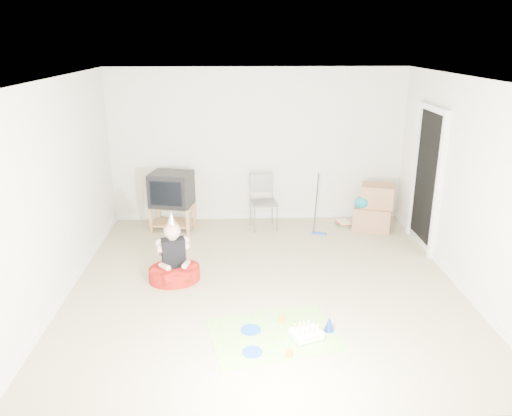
{
  "coord_description": "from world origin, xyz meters",
  "views": [
    {
      "loc": [
        -0.33,
        -5.85,
        3.04
      ],
      "look_at": [
        -0.1,
        0.4,
        0.9
      ],
      "focal_mm": 35.0,
      "sensor_mm": 36.0,
      "label": 1
    }
  ],
  "objects_px": {
    "crt_tv": "(171,189)",
    "folding_chair": "(264,203)",
    "birthday_cake": "(306,335)",
    "cardboard_boxes": "(374,208)",
    "seated_woman": "(174,266)",
    "tv_stand": "(173,215)"
  },
  "relations": [
    {
      "from": "tv_stand",
      "to": "folding_chair",
      "type": "bearing_deg",
      "value": 0.2
    },
    {
      "from": "folding_chair",
      "to": "birthday_cake",
      "type": "relative_size",
      "value": 2.44
    },
    {
      "from": "folding_chair",
      "to": "seated_woman",
      "type": "xyz_separation_m",
      "value": [
        -1.27,
        -1.86,
        -0.24
      ]
    },
    {
      "from": "crt_tv",
      "to": "folding_chair",
      "type": "relative_size",
      "value": 0.69
    },
    {
      "from": "folding_chair",
      "to": "seated_woman",
      "type": "relative_size",
      "value": 0.96
    },
    {
      "from": "cardboard_boxes",
      "to": "seated_woman",
      "type": "xyz_separation_m",
      "value": [
        -3.09,
        -1.76,
        -0.16
      ]
    },
    {
      "from": "folding_chair",
      "to": "seated_woman",
      "type": "height_order",
      "value": "seated_woman"
    },
    {
      "from": "seated_woman",
      "to": "crt_tv",
      "type": "bearing_deg",
      "value": 97.29
    },
    {
      "from": "tv_stand",
      "to": "crt_tv",
      "type": "distance_m",
      "value": 0.45
    },
    {
      "from": "cardboard_boxes",
      "to": "birthday_cake",
      "type": "bearing_deg",
      "value": -115.86
    },
    {
      "from": "crt_tv",
      "to": "cardboard_boxes",
      "type": "relative_size",
      "value": 0.84
    },
    {
      "from": "folding_chair",
      "to": "tv_stand",
      "type": "bearing_deg",
      "value": -179.8
    },
    {
      "from": "tv_stand",
      "to": "folding_chair",
      "type": "relative_size",
      "value": 0.82
    },
    {
      "from": "crt_tv",
      "to": "seated_woman",
      "type": "distance_m",
      "value": 1.93
    },
    {
      "from": "crt_tv",
      "to": "cardboard_boxes",
      "type": "xyz_separation_m",
      "value": [
        3.33,
        -0.09,
        -0.34
      ]
    },
    {
      "from": "birthday_cake",
      "to": "cardboard_boxes",
      "type": "bearing_deg",
      "value": 64.14
    },
    {
      "from": "seated_woman",
      "to": "folding_chair",
      "type": "bearing_deg",
      "value": 55.57
    },
    {
      "from": "cardboard_boxes",
      "to": "seated_woman",
      "type": "bearing_deg",
      "value": -150.33
    },
    {
      "from": "crt_tv",
      "to": "cardboard_boxes",
      "type": "height_order",
      "value": "crt_tv"
    },
    {
      "from": "crt_tv",
      "to": "folding_chair",
      "type": "distance_m",
      "value": 1.53
    },
    {
      "from": "tv_stand",
      "to": "seated_woman",
      "type": "height_order",
      "value": "seated_woman"
    },
    {
      "from": "tv_stand",
      "to": "seated_woman",
      "type": "xyz_separation_m",
      "value": [
        0.24,
        -1.85,
        -0.05
      ]
    }
  ]
}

